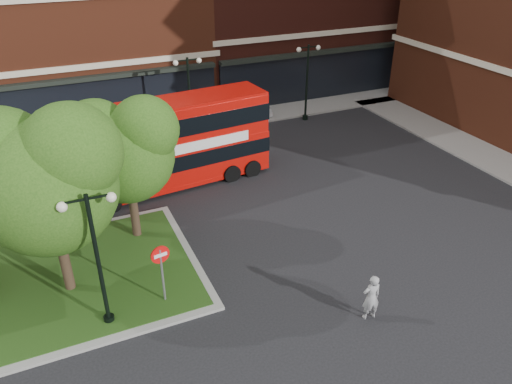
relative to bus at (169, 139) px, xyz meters
name	(u,v)px	position (x,y,z in m)	size (l,w,h in m)	color
ground	(259,284)	(0.79, -9.04, -2.54)	(120.00, 120.00, 0.00)	black
pavement_far	(153,131)	(0.79, 7.46, -2.48)	(44.00, 3.00, 0.12)	slate
traffic_island	(27,292)	(-7.21, -6.04, -2.47)	(12.60, 7.60, 0.15)	gray
tree_island_west	(42,174)	(-5.80, -6.47, 2.25)	(5.40, 4.71, 7.21)	#2D2116
tree_island_east	(123,146)	(-2.79, -3.98, 1.70)	(4.46, 3.90, 6.29)	#2D2116
lamp_island	(97,255)	(-4.71, -8.84, 0.29)	(1.72, 0.36, 5.00)	black
lamp_far_left	(189,94)	(2.79, 5.46, 0.29)	(1.72, 0.36, 5.00)	black
lamp_far_right	(307,78)	(10.79, 5.46, 0.29)	(1.72, 0.36, 5.00)	black
bus	(169,139)	(0.00, 0.00, 0.00)	(10.32, 3.28, 3.87)	#AF0C07
woman	(371,297)	(3.48, -12.20, -1.66)	(0.64, 0.42, 1.77)	gray
car_silver	(121,130)	(-1.22, 6.96, -1.86)	(1.60, 3.97, 1.35)	#B0B2B8
car_white	(240,111)	(6.64, 6.96, -1.84)	(1.49, 4.28, 1.41)	silver
no_entry_sign	(161,263)	(-2.71, -8.61, -0.81)	(0.67, 0.16, 2.43)	slate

